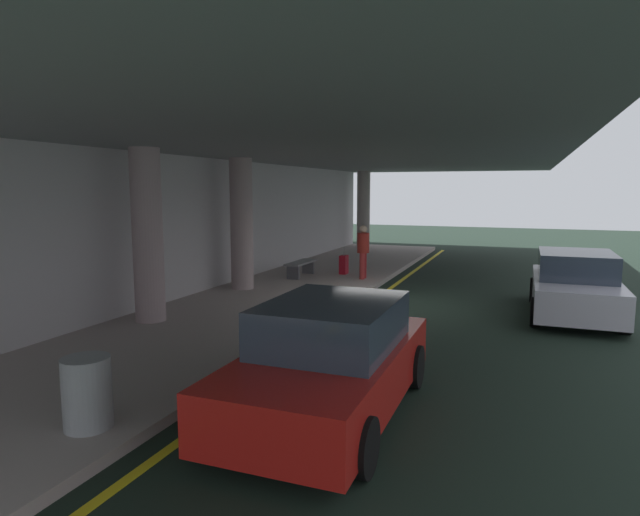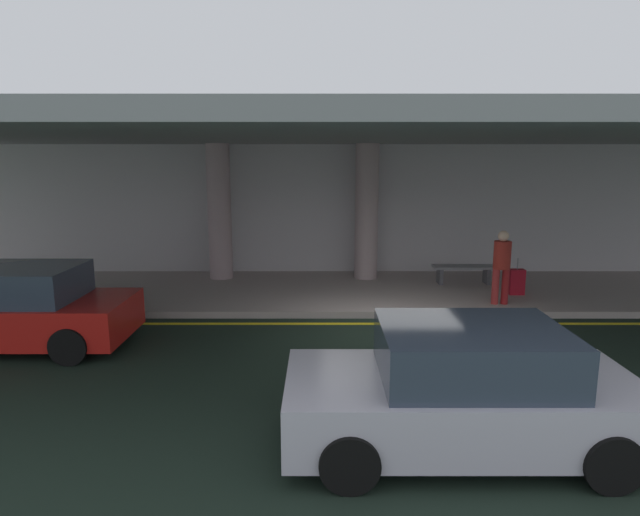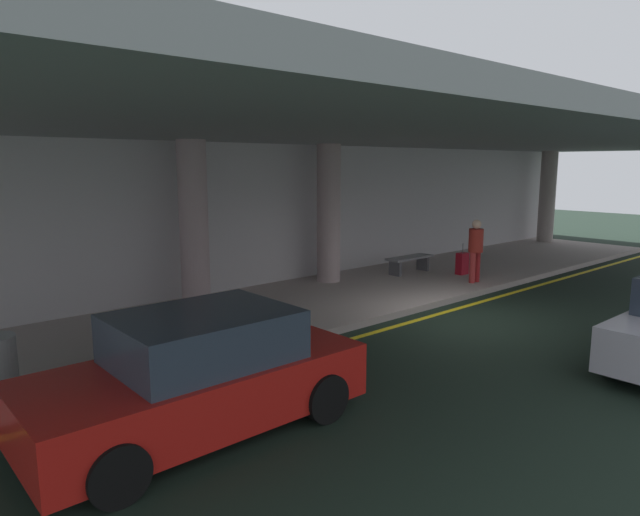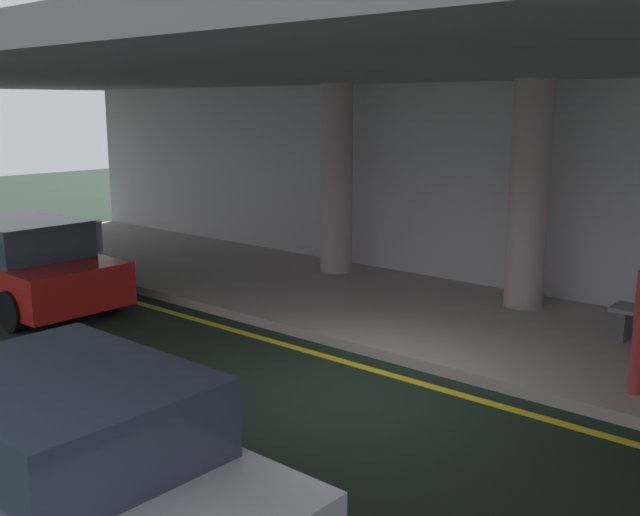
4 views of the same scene
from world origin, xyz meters
TOP-DOWN VIEW (x-y plane):
  - ground_plane at (0.00, 0.00)m, footprint 60.00×60.00m
  - sidewalk at (0.00, 3.10)m, footprint 26.00×4.20m
  - lane_stripe_yellow at (0.00, 0.63)m, footprint 26.00×0.14m
  - support_column_far_left at (-4.00, 4.36)m, footprint 0.63×0.63m
  - support_column_left_mid at (0.00, 4.36)m, footprint 0.63×0.63m
  - ceiling_overhang at (0.00, 2.60)m, footprint 28.00×13.20m
  - terminal_back_wall at (0.00, 5.35)m, footprint 26.00×0.30m
  - car_silver at (0.41, -4.20)m, footprint 4.10×1.92m
  - car_red at (-6.78, -0.74)m, footprint 4.10×1.92m
  - trash_bin_steel at (-8.53, 1.67)m, footprint 0.56×0.56m

SIDE VIEW (x-z plane):
  - ground_plane at x=0.00m, z-range 0.00..0.00m
  - lane_stripe_yellow at x=0.00m, z-range 0.00..0.01m
  - sidewalk at x=0.00m, z-range 0.00..0.15m
  - trash_bin_steel at x=-8.53m, z-range 0.15..1.00m
  - car_silver at x=0.41m, z-range -0.04..1.46m
  - car_red at x=-6.78m, z-range -0.04..1.46m
  - terminal_back_wall at x=0.00m, z-range 0.00..3.80m
  - support_column_far_left at x=-4.00m, z-range 0.15..3.80m
  - support_column_left_mid at x=0.00m, z-range 0.15..3.80m
  - ceiling_overhang at x=0.00m, z-range 3.80..4.10m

